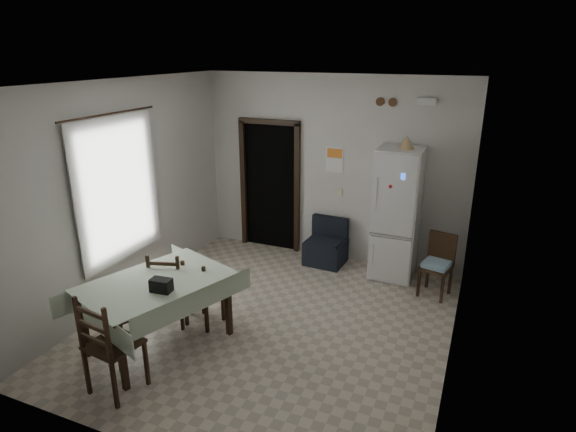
% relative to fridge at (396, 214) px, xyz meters
% --- Properties ---
extents(ground, '(4.50, 4.50, 0.00)m').
position_rel_fridge_xyz_m(ground, '(-1.11, -1.93, -0.97)').
color(ground, '#BAAC98').
rests_on(ground, ground).
extents(ceiling, '(4.20, 4.50, 0.02)m').
position_rel_fridge_xyz_m(ceiling, '(-1.11, -1.93, 1.93)').
color(ceiling, white).
rests_on(ceiling, ground).
extents(wall_back, '(4.20, 0.02, 2.90)m').
position_rel_fridge_xyz_m(wall_back, '(-1.11, 0.32, 0.48)').
color(wall_back, silver).
rests_on(wall_back, ground).
extents(wall_front, '(4.20, 0.02, 2.90)m').
position_rel_fridge_xyz_m(wall_front, '(-1.11, -4.18, 0.48)').
color(wall_front, silver).
rests_on(wall_front, ground).
extents(wall_left, '(0.02, 4.50, 2.90)m').
position_rel_fridge_xyz_m(wall_left, '(-3.21, -1.93, 0.48)').
color(wall_left, silver).
rests_on(wall_left, ground).
extents(wall_right, '(0.02, 4.50, 2.90)m').
position_rel_fridge_xyz_m(wall_right, '(0.99, -1.93, 0.48)').
color(wall_right, silver).
rests_on(wall_right, ground).
extents(doorway, '(1.06, 0.52, 2.22)m').
position_rel_fridge_xyz_m(doorway, '(-2.16, 0.52, 0.09)').
color(doorway, black).
rests_on(doorway, ground).
extents(window_recess, '(0.10, 1.20, 1.60)m').
position_rel_fridge_xyz_m(window_recess, '(-3.26, -2.13, 0.58)').
color(window_recess, silver).
rests_on(window_recess, ground).
extents(curtain, '(0.02, 1.45, 1.85)m').
position_rel_fridge_xyz_m(curtain, '(-3.15, -2.13, 0.58)').
color(curtain, silver).
rests_on(curtain, ground).
extents(curtain_rod, '(0.02, 1.60, 0.02)m').
position_rel_fridge_xyz_m(curtain_rod, '(-3.14, -2.13, 1.53)').
color(curtain_rod, black).
rests_on(curtain_rod, ground).
extents(calendar, '(0.28, 0.02, 0.40)m').
position_rel_fridge_xyz_m(calendar, '(-1.06, 0.31, 0.65)').
color(calendar, white).
rests_on(calendar, ground).
extents(calendar_image, '(0.24, 0.01, 0.14)m').
position_rel_fridge_xyz_m(calendar_image, '(-1.06, 0.30, 0.75)').
color(calendar_image, orange).
rests_on(calendar_image, ground).
extents(light_switch, '(0.08, 0.02, 0.12)m').
position_rel_fridge_xyz_m(light_switch, '(-0.96, 0.31, 0.13)').
color(light_switch, beige).
rests_on(light_switch, ground).
extents(vent_left, '(0.12, 0.03, 0.12)m').
position_rel_fridge_xyz_m(vent_left, '(-0.41, 0.31, 1.55)').
color(vent_left, '#503420').
rests_on(vent_left, ground).
extents(vent_right, '(0.12, 0.03, 0.12)m').
position_rel_fridge_xyz_m(vent_right, '(-0.23, 0.31, 1.55)').
color(vent_right, '#503420').
rests_on(vent_right, ground).
extents(emergency_light, '(0.25, 0.07, 0.09)m').
position_rel_fridge_xyz_m(emergency_light, '(0.24, 0.28, 1.58)').
color(emergency_light, white).
rests_on(emergency_light, ground).
extents(fridge, '(0.63, 0.63, 1.94)m').
position_rel_fridge_xyz_m(fridge, '(0.00, 0.00, 0.00)').
color(fridge, silver).
rests_on(fridge, ground).
extents(tan_cone, '(0.25, 0.25, 0.18)m').
position_rel_fridge_xyz_m(tan_cone, '(0.07, -0.05, 1.06)').
color(tan_cone, tan).
rests_on(tan_cone, fridge).
extents(navy_seat, '(0.62, 0.60, 0.71)m').
position_rel_fridge_xyz_m(navy_seat, '(-1.06, 0.00, -0.61)').
color(navy_seat, black).
rests_on(navy_seat, ground).
extents(corner_chair, '(0.45, 0.45, 0.87)m').
position_rel_fridge_xyz_m(corner_chair, '(0.66, -0.42, -0.53)').
color(corner_chair, black).
rests_on(corner_chair, ground).
extents(dining_table, '(1.51, 1.83, 0.82)m').
position_rel_fridge_xyz_m(dining_table, '(-2.09, -2.86, -0.56)').
color(dining_table, '#B3C7AA').
rests_on(dining_table, ground).
extents(black_bag, '(0.23, 0.15, 0.14)m').
position_rel_fridge_xyz_m(black_bag, '(-1.88, -3.03, -0.08)').
color(black_bag, black).
rests_on(black_bag, dining_table).
extents(dining_chair_far_left, '(0.52, 0.52, 0.97)m').
position_rel_fridge_xyz_m(dining_chair_far_left, '(-2.27, -2.39, -0.48)').
color(dining_chair_far_left, black).
rests_on(dining_chair_far_left, ground).
extents(dining_chair_far_right, '(0.42, 0.42, 0.87)m').
position_rel_fridge_xyz_m(dining_chair_far_right, '(-1.88, -2.26, -0.53)').
color(dining_chair_far_right, black).
rests_on(dining_chair_far_right, ground).
extents(dining_chair_near_head, '(0.52, 0.52, 1.08)m').
position_rel_fridge_xyz_m(dining_chair_near_head, '(-2.01, -3.66, -0.43)').
color(dining_chair_near_head, black).
rests_on(dining_chair_near_head, ground).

